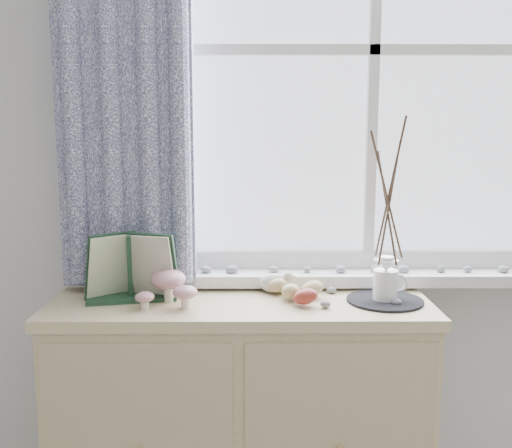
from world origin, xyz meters
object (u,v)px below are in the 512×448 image
(sideboard, at_px, (241,423))
(botanical_book, at_px, (129,268))
(toadstool_cluster, at_px, (170,285))
(twig_pitcher, at_px, (389,196))

(sideboard, xyz_separation_m, botanical_book, (-0.34, -0.03, 0.54))
(botanical_book, xyz_separation_m, toadstool_cluster, (0.13, -0.02, -0.05))
(sideboard, xyz_separation_m, toadstool_cluster, (-0.22, -0.05, 0.48))
(botanical_book, bearing_deg, twig_pitcher, -10.81)
(botanical_book, bearing_deg, sideboard, -5.55)
(sideboard, height_order, toadstool_cluster, toadstool_cluster)
(botanical_book, distance_m, twig_pitcher, 0.83)
(toadstool_cluster, distance_m, twig_pitcher, 0.73)
(sideboard, relative_size, botanical_book, 3.76)
(botanical_book, relative_size, toadstool_cluster, 1.71)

